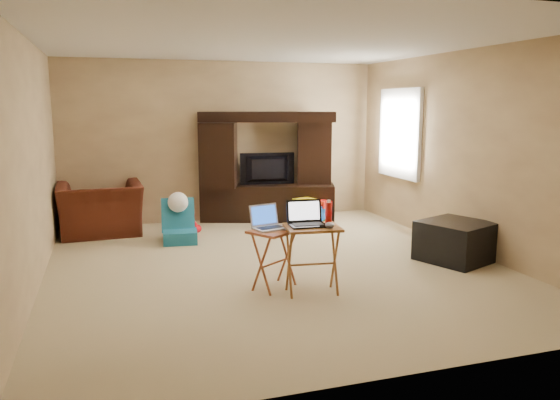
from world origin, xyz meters
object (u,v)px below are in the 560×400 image
object	(u,v)px
plush_toy	(188,223)
tray_table_left	(274,259)
ottoman	(456,241)
laptop_right	(308,214)
push_toy	(312,212)
entertainment_center	(268,167)
water_bottle	(329,213)
mouse_right	(330,225)
television	(268,169)
recliner	(101,209)
mouse_left	(295,227)
child_rocker	(180,221)
laptop_left	(270,217)
tray_table_right	(312,260)

from	to	relation	value
plush_toy	tray_table_left	distance (m)	2.43
ottoman	laptop_right	distance (m)	2.21
plush_toy	push_toy	bearing A→B (deg)	6.27
ottoman	tray_table_left	xyz separation A→B (m)	(-2.34, -0.29, 0.07)
tray_table_left	entertainment_center	bearing A→B (deg)	41.28
water_bottle	mouse_right	bearing A→B (deg)	-109.29
television	laptop_right	bearing A→B (deg)	85.12
recliner	push_toy	distance (m)	3.09
ottoman	mouse_left	world-z (taller)	mouse_left
plush_toy	mouse_right	distance (m)	2.95
water_bottle	child_rocker	bearing A→B (deg)	116.62
child_rocker	push_toy	world-z (taller)	child_rocker
mouse_left	mouse_right	xyz separation A→B (m)	(0.25, -0.31, 0.07)
tray_table_left	laptop_left	bearing A→B (deg)	101.58
tray_table_right	water_bottle	distance (m)	0.49
entertainment_center	recliner	bearing A→B (deg)	-155.73
television	ottoman	xyz separation A→B (m)	(1.46, -2.87, -0.59)
television	tray_table_right	size ratio (longest dim) A/B	1.30
laptop_right	tray_table_left	bearing A→B (deg)	142.90
child_rocker	tray_table_right	size ratio (longest dim) A/B	0.88
ottoman	laptop_left	bearing A→B (deg)	-173.78
laptop_left	plush_toy	bearing A→B (deg)	86.87
entertainment_center	ottoman	bearing A→B (deg)	-44.59
laptop_left	water_bottle	world-z (taller)	water_bottle
push_toy	ottoman	distance (m)	2.48
entertainment_center	tray_table_right	bearing A→B (deg)	-80.62
entertainment_center	push_toy	size ratio (longest dim) A/B	3.63
plush_toy	water_bottle	bearing A→B (deg)	-67.99
mouse_right	water_bottle	size ratio (longest dim) A/B	0.66
television	laptop_right	xyz separation A→B (m)	(-0.61, -3.39, -0.03)
tray_table_left	water_bottle	size ratio (longest dim) A/B	2.92
ottoman	laptop_left	distance (m)	2.43
recliner	ottoman	world-z (taller)	recliner
laptop_left	television	bearing A→B (deg)	58.81
ottoman	mouse_left	size ratio (longest dim) A/B	5.96
tray_table_left	laptop_right	bearing A→B (deg)	-75.04
plush_toy	push_toy	distance (m)	1.93
tray_table_right	mouse_right	size ratio (longest dim) A/B	4.92
push_toy	ottoman	bearing A→B (deg)	-83.10
television	mouse_left	distance (m)	3.31
mouse_left	mouse_right	bearing A→B (deg)	-51.22
tray_table_right	laptop_right	xyz separation A→B (m)	(-0.04, 0.02, 0.46)
mouse_left	ottoman	bearing A→B (deg)	9.47
entertainment_center	television	bearing A→B (deg)	-71.28
entertainment_center	water_bottle	xyz separation A→B (m)	(-0.37, -3.38, -0.09)
child_rocker	laptop_left	world-z (taller)	laptop_left
laptop_right	water_bottle	distance (m)	0.25
ottoman	tray_table_left	distance (m)	2.36
laptop_right	mouse_right	distance (m)	0.24
child_rocker	laptop_right	size ratio (longest dim) A/B	1.68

